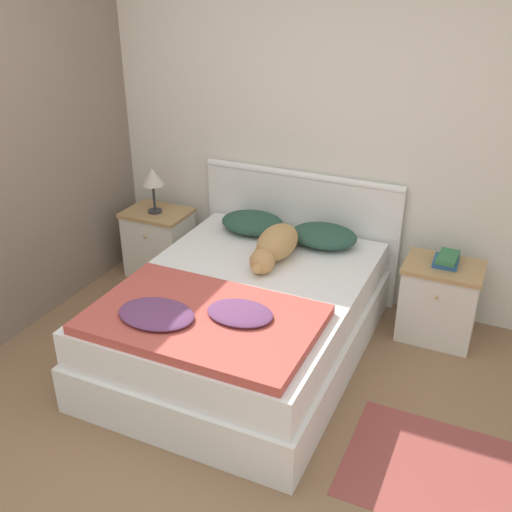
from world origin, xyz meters
name	(u,v)px	position (x,y,z in m)	size (l,w,h in m)	color
ground_plane	(163,458)	(0.00, 0.00, 0.00)	(16.00, 16.00, 0.00)	#896647
wall_back	(308,130)	(0.00, 2.13, 1.27)	(9.00, 0.06, 2.55)	silver
wall_side_left	(33,142)	(-1.61, 1.05, 1.27)	(0.06, 3.10, 2.55)	gray
bed	(244,319)	(-0.02, 1.05, 0.27)	(1.48, 1.98, 0.55)	white
headboard	(299,229)	(-0.02, 2.06, 0.51)	(1.56, 0.06, 0.98)	white
nightstand_left	(159,242)	(-1.15, 1.79, 0.28)	(0.52, 0.40, 0.56)	silver
nightstand_right	(439,301)	(1.12, 1.79, 0.28)	(0.52, 0.40, 0.56)	silver
pillow_left	(253,223)	(-0.30, 1.80, 0.61)	(0.49, 0.37, 0.14)	#284C3D
pillow_right	(324,236)	(0.27, 1.80, 0.61)	(0.49, 0.37, 0.14)	#284C3D
quilt	(201,318)	(-0.03, 0.51, 0.58)	(1.29, 0.83, 0.10)	#BC4C42
dog	(275,246)	(0.04, 1.44, 0.65)	(0.25, 0.66, 0.22)	tan
book_stack	(447,260)	(1.13, 1.82, 0.59)	(0.17, 0.23, 0.07)	#285689
table_lamp	(152,178)	(-1.15, 1.77, 0.85)	(0.18, 0.18, 0.38)	#2D2D33
rug	(463,479)	(1.49, 0.52, 0.00)	(1.21, 0.77, 0.00)	#93423D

